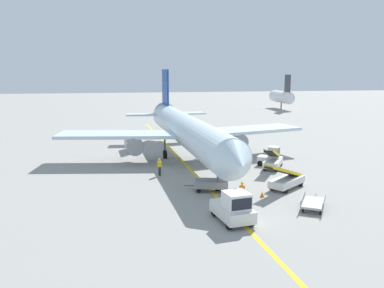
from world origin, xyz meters
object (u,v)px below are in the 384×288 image
baggage_cart_empty_trailing (313,203)px  safety_cone_nose_left (238,153)px  belt_loader_aft_hold (273,161)px  safety_cone_wingtip_left (262,194)px  ground_crew_wing_walker (160,166)px  ground_crew_marshaller (242,192)px  safety_cone_nose_right (165,153)px  pushback_tug (234,208)px  safety_cone_tail_area (165,152)px  baggage_cart_loaded (211,186)px  safety_cone_wingtip_right (164,150)px  belt_loader_forward_hold (286,180)px  baggage_tug_near_wing (271,157)px  airliner (186,130)px

baggage_cart_empty_trailing → safety_cone_nose_left: size_ratio=8.25×
belt_loader_aft_hold → safety_cone_wingtip_left: bearing=-115.6°
belt_loader_aft_hold → ground_crew_wing_walker: size_ratio=2.91×
ground_crew_marshaller → safety_cone_nose_right: (-4.01, 18.50, -0.69)m
pushback_tug → baggage_cart_empty_trailing: pushback_tug is taller
baggage_cart_empty_trailing → safety_cone_wingtip_left: bearing=130.0°
safety_cone_tail_area → pushback_tug: bearing=-84.6°
pushback_tug → baggage_cart_loaded: bearing=89.6°
baggage_cart_empty_trailing → ground_crew_wing_walker: bearing=132.1°
safety_cone_tail_area → safety_cone_wingtip_right: bearing=92.9°
belt_loader_forward_hold → baggage_cart_empty_trailing: (-0.04, -5.19, -0.31)m
baggage_cart_loaded → safety_cone_nose_left: 14.96m
safety_cone_tail_area → ground_crew_marshaller: bearing=-78.6°
baggage_tug_near_wing → baggage_cart_loaded: size_ratio=0.71×
baggage_tug_near_wing → belt_loader_aft_hold: size_ratio=0.55×
belt_loader_aft_hold → baggage_cart_loaded: (-7.99, -6.70, -0.31)m
ground_crew_wing_walker → safety_cone_nose_left: bearing=37.6°
safety_cone_nose_left → safety_cone_wingtip_right: size_ratio=1.00×
pushback_tug → belt_loader_aft_hold: belt_loader_aft_hold is taller
safety_cone_wingtip_left → safety_cone_tail_area: bearing=108.1°
airliner → safety_cone_tail_area: bearing=117.7°
airliner → baggage_cart_empty_trailing: airliner is taller
airliner → belt_loader_forward_hold: airliner is taller
baggage_cart_empty_trailing → safety_cone_wingtip_left: baggage_cart_empty_trailing is taller
ground_crew_wing_walker → safety_cone_tail_area: (1.60, 10.03, -0.69)m
airliner → baggage_tug_near_wing: airliner is taller
safety_cone_nose_left → safety_cone_wingtip_right: 9.19m
belt_loader_forward_hold → ground_crew_marshaller: bearing=-147.6°
belt_loader_aft_hold → safety_cone_tail_area: belt_loader_aft_hold is taller
baggage_tug_near_wing → safety_cone_nose_right: 12.82m
airliner → baggage_cart_empty_trailing: size_ratio=9.73×
safety_cone_nose_left → safety_cone_nose_right: bearing=170.4°
safety_cone_tail_area → safety_cone_nose_right: bearing=-99.9°
ground_crew_marshaller → ground_crew_wing_walker: size_ratio=1.00×
airliner → baggage_tug_near_wing: bearing=-26.6°
baggage_cart_empty_trailing → safety_cone_tail_area: bearing=112.1°
safety_cone_nose_right → safety_cone_wingtip_left: (6.05, -17.33, 0.00)m
ground_crew_wing_walker → safety_cone_nose_right: bearing=81.0°
pushback_tug → baggage_tug_near_wing: pushback_tug is taller
safety_cone_nose_right → safety_cone_nose_left: bearing=-9.6°
airliner → safety_cone_nose_right: (-2.14, 3.04, -3.20)m
safety_cone_wingtip_left → safety_cone_nose_left: bearing=80.7°
belt_loader_forward_hold → ground_crew_wing_walker: (-10.32, 6.17, 0.13)m
belt_loader_forward_hold → airliner: bearing=118.5°
baggage_cart_empty_trailing → ground_crew_marshaller: 5.27m
pushback_tug → safety_cone_nose_right: pushback_tug is taller
baggage_cart_empty_trailing → safety_cone_nose_left: (-0.15, 19.15, -0.25)m
baggage_cart_empty_trailing → safety_cone_tail_area: 23.09m
ground_crew_wing_walker → safety_cone_wingtip_left: (7.51, -8.07, -0.69)m
safety_cone_wingtip_left → airliner: bearing=105.3°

